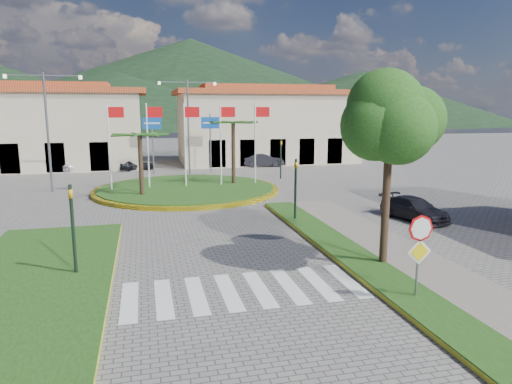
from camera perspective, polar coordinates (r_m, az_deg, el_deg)
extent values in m
plane|color=slate|center=(11.25, 2.62, -19.87)|extent=(160.00, 160.00, 0.00)
cube|color=gray|center=(15.38, 22.78, -11.77)|extent=(4.00, 28.00, 0.15)
cube|color=#184112|center=(14.72, 18.93, -12.45)|extent=(1.60, 28.00, 0.18)
cube|color=#184112|center=(16.70, -26.23, -10.21)|extent=(5.00, 14.00, 0.18)
cube|color=silver|center=(14.73, -1.90, -12.20)|extent=(8.00, 3.00, 0.01)
cylinder|color=yellow|center=(31.91, -8.64, 0.31)|extent=(12.70, 12.70, 0.24)
cylinder|color=#184112|center=(31.91, -8.64, 0.36)|extent=(12.00, 12.00, 0.30)
cylinder|color=black|center=(29.53, -14.19, 3.03)|extent=(0.28, 0.28, 4.05)
cylinder|color=black|center=(33.08, -2.84, 4.65)|extent=(0.28, 0.28, 4.68)
cylinder|color=silver|center=(31.99, -17.85, 5.15)|extent=(0.10, 0.10, 6.00)
cube|color=red|center=(31.84, -17.10, 9.50)|extent=(1.00, 0.03, 0.70)
cylinder|color=silver|center=(31.91, -13.36, 5.36)|extent=(0.10, 0.10, 6.00)
cube|color=red|center=(31.81, -12.54, 9.71)|extent=(1.00, 0.03, 0.70)
cylinder|color=silver|center=(32.03, -8.86, 5.54)|extent=(0.10, 0.10, 6.00)
cube|color=red|center=(31.98, -7.99, 9.86)|extent=(1.00, 0.03, 0.70)
cylinder|color=silver|center=(32.35, -4.43, 5.68)|extent=(0.10, 0.10, 6.00)
cube|color=red|center=(32.33, -3.52, 9.94)|extent=(1.00, 0.03, 0.70)
cylinder|color=silver|center=(32.85, -0.10, 5.78)|extent=(0.10, 0.10, 6.00)
cube|color=red|center=(32.88, 0.84, 9.97)|extent=(1.00, 0.03, 0.70)
cylinder|color=slate|center=(14.37, 19.55, -8.11)|extent=(0.07, 0.07, 2.50)
cylinder|color=red|center=(14.05, 19.91, -4.30)|extent=(0.80, 0.03, 0.80)
cube|color=yellow|center=(14.23, 19.75, -7.04)|extent=(0.78, 0.03, 0.78)
cylinder|color=black|center=(16.89, 15.89, -1.83)|extent=(0.28, 0.28, 4.40)
ellipsoid|color=#144612|center=(16.54, 16.41, 8.38)|extent=(3.60, 3.60, 3.20)
cylinder|color=black|center=(16.49, -21.87, -4.63)|extent=(0.12, 0.12, 3.20)
imported|color=gold|center=(16.28, -22.11, -1.22)|extent=(0.15, 0.18, 0.90)
cylinder|color=black|center=(22.88, 4.95, 0.15)|extent=(0.12, 0.12, 3.20)
imported|color=gold|center=(22.72, 4.99, 2.63)|extent=(0.15, 0.18, 0.90)
cylinder|color=black|center=(37.14, 3.12, 4.14)|extent=(0.12, 0.12, 3.20)
imported|color=gold|center=(37.04, 3.13, 5.67)|extent=(0.18, 0.15, 0.90)
cylinder|color=slate|center=(40.43, -12.78, 5.83)|extent=(0.12, 0.12, 5.20)
cube|color=#0F47A7|center=(40.27, -12.88, 8.38)|extent=(1.60, 0.05, 1.00)
cylinder|color=slate|center=(40.83, -5.71, 6.08)|extent=(0.12, 0.12, 5.20)
cube|color=#0F47A7|center=(40.68, -5.74, 8.60)|extent=(1.60, 0.05, 1.00)
cylinder|color=slate|center=(39.52, -8.44, 7.91)|extent=(0.16, 0.16, 8.00)
cube|color=slate|center=(39.44, -10.37, 13.37)|extent=(2.40, 0.08, 0.08)
cube|color=slate|center=(39.67, -6.81, 13.45)|extent=(2.40, 0.08, 0.08)
cylinder|color=slate|center=(33.91, -24.58, 6.68)|extent=(0.16, 0.16, 8.00)
cube|color=slate|center=(34.18, -27.10, 12.90)|extent=(2.40, 0.08, 0.08)
cube|color=slate|center=(33.74, -23.03, 13.25)|extent=(2.40, 0.08, 0.08)
cube|color=beige|center=(48.66, -27.38, 6.73)|extent=(22.00, 9.00, 7.00)
cube|color=#98321D|center=(48.63, -27.76, 11.13)|extent=(23.32, 9.54, 0.50)
cube|color=#98321D|center=(48.65, -27.81, 11.72)|extent=(16.50, 4.95, 0.60)
cube|color=beige|center=(49.05, 1.27, 7.91)|extent=(18.00, 9.00, 7.00)
cube|color=#98321D|center=(49.03, 1.29, 12.29)|extent=(19.08, 9.54, 0.50)
cube|color=#98321D|center=(49.04, 1.29, 12.87)|extent=(13.50, 4.95, 0.60)
cone|color=black|center=(170.49, -8.09, 13.49)|extent=(180.00, 180.00, 30.00)
cone|color=black|center=(161.66, 13.15, 11.37)|extent=(120.00, 120.00, 18.00)
cone|color=black|center=(139.51, -17.16, 10.95)|extent=(110.00, 110.00, 16.00)
imported|color=white|center=(44.82, -23.74, 3.04)|extent=(4.39, 2.47, 1.16)
imported|color=black|center=(43.68, -14.69, 3.36)|extent=(3.39, 1.95, 1.09)
imported|color=black|center=(44.88, 0.92, 4.02)|extent=(4.09, 1.83, 1.30)
imported|color=black|center=(24.85, 19.19, -1.99)|extent=(2.47, 4.21, 1.15)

